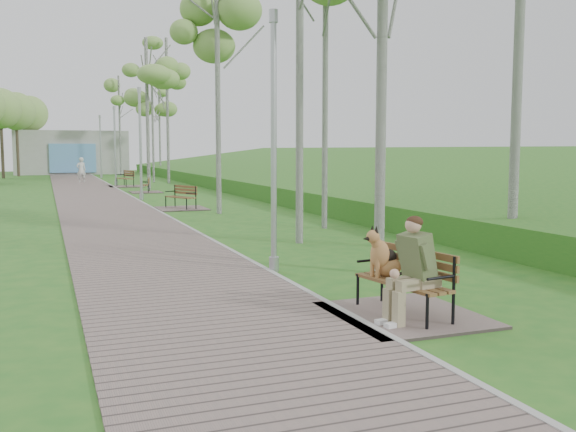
# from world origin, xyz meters

# --- Properties ---
(ground) EXTENTS (120.00, 120.00, 0.00)m
(ground) POSITION_xyz_m (0.00, 0.00, 0.00)
(ground) COLOR #286720
(ground) RESTS_ON ground
(walkway) EXTENTS (3.50, 67.00, 0.04)m
(walkway) POSITION_xyz_m (-1.75, 21.50, 0.02)
(walkway) COLOR #73625D
(walkway) RESTS_ON ground
(kerb) EXTENTS (0.10, 67.00, 0.05)m
(kerb) POSITION_xyz_m (0.00, 21.50, 0.03)
(kerb) COLOR #999993
(kerb) RESTS_ON ground
(embankment) EXTENTS (14.00, 70.00, 1.60)m
(embankment) POSITION_xyz_m (12.00, 20.00, 0.00)
(embankment) COLOR #487D28
(embankment) RESTS_ON ground
(building_north) EXTENTS (10.00, 5.20, 4.00)m
(building_north) POSITION_xyz_m (-1.50, 50.97, 1.99)
(building_north) COLOR #9E9E99
(building_north) RESTS_ON ground
(bench_main) EXTENTS (1.91, 2.12, 1.67)m
(bench_main) POSITION_xyz_m (0.63, -5.20, 0.47)
(bench_main) COLOR #73625D
(bench_main) RESTS_ON ground
(bench_second) EXTENTS (1.84, 2.04, 1.13)m
(bench_second) POSITION_xyz_m (1.00, 11.90, 0.21)
(bench_second) COLOR #73625D
(bench_second) RESTS_ON ground
(bench_third) EXTENTS (1.61, 1.79, 0.99)m
(bench_third) POSITION_xyz_m (1.09, 21.97, 0.18)
(bench_third) COLOR #73625D
(bench_third) RESTS_ON ground
(bench_far) EXTENTS (2.04, 2.26, 1.25)m
(bench_far) POSITION_xyz_m (0.72, 27.81, 0.24)
(bench_far) COLOR #73625D
(bench_far) RESTS_ON ground
(lamp_post_near) EXTENTS (0.19, 0.19, 4.85)m
(lamp_post_near) POSITION_xyz_m (0.12, -1.42, 2.26)
(lamp_post_near) COLOR #A4A7AD
(lamp_post_near) RESTS_ON ground
(lamp_post_second) EXTENTS (0.20, 0.20, 5.08)m
(lamp_post_second) POSITION_xyz_m (0.20, 16.90, 2.37)
(lamp_post_second) COLOR #A4A7AD
(lamp_post_second) RESTS_ON ground
(lamp_post_third) EXTENTS (0.19, 0.19, 5.04)m
(lamp_post_third) POSITION_xyz_m (0.38, 29.89, 2.36)
(lamp_post_third) COLOR #A4A7AD
(lamp_post_third) RESTS_ON ground
(lamp_post_far) EXTENTS (0.19, 0.19, 5.00)m
(lamp_post_far) POSITION_xyz_m (0.34, 40.66, 2.34)
(lamp_post_far) COLOR #A4A7AD
(lamp_post_far) RESTS_ON ground
(pedestrian_near) EXTENTS (0.71, 0.54, 1.75)m
(pedestrian_near) POSITION_xyz_m (-1.56, 33.58, 0.88)
(pedestrian_near) COLOR silver
(pedestrian_near) RESTS_ON ground
(birch_mid_c) EXTENTS (2.80, 2.80, 8.90)m
(birch_mid_c) POSITION_xyz_m (1.68, 24.55, 6.99)
(birch_mid_c) COLOR silver
(birch_mid_c) RESTS_ON ground
(birch_far_b) EXTENTS (2.73, 2.73, 8.08)m
(birch_far_b) POSITION_xyz_m (3.18, 32.28, 6.34)
(birch_far_b) COLOR silver
(birch_far_b) RESTS_ON ground
(birch_far_c) EXTENTS (2.60, 2.60, 10.04)m
(birch_far_c) POSITION_xyz_m (3.93, 30.69, 7.88)
(birch_far_c) COLOR silver
(birch_far_c) RESTS_ON ground
(birch_distant_a) EXTENTS (2.72, 2.72, 8.97)m
(birch_distant_a) POSITION_xyz_m (2.33, 44.99, 7.04)
(birch_distant_a) COLOR silver
(birch_distant_a) RESTS_ON ground
(birch_distant_b) EXTENTS (2.36, 2.36, 8.79)m
(birch_distant_b) POSITION_xyz_m (5.72, 44.65, 6.90)
(birch_distant_b) COLOR silver
(birch_distant_b) RESTS_ON ground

